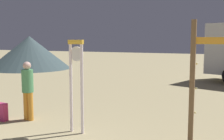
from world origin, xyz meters
The scene contains 5 objects.
standing_clock centered at (0.32, 2.96, 1.28)m, with size 0.39×0.12×2.15m.
arrow_sign centered at (3.18, 3.40, 1.66)m, with size 1.11×0.26×2.56m.
person_near_clock centered at (-1.38, 3.29, 0.88)m, with size 0.30×0.30×1.58m.
backpack centered at (-1.97, 2.96, 0.23)m, with size 0.26×0.20×0.48m.
dome_tent centered at (-10.14, 13.77, 1.20)m, with size 6.01×6.01×2.40m.
Camera 1 is at (3.52, -2.39, 2.16)m, focal length 43.82 mm.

